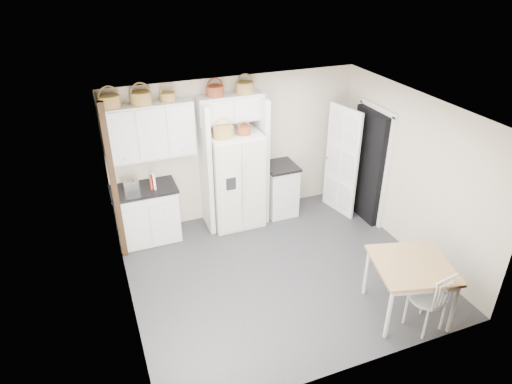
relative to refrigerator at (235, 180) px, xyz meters
name	(u,v)px	position (x,y,z in m)	size (l,w,h in m)	color
floor	(280,272)	(0.15, -1.65, -0.87)	(4.50, 4.50, 0.00)	#292931
ceiling	(285,112)	(0.15, -1.65, 1.73)	(4.50, 4.50, 0.00)	white
wall_back	(236,148)	(0.15, 0.35, 0.43)	(4.50, 4.50, 0.00)	beige
wall_left	(121,231)	(-2.10, -1.65, 0.43)	(4.00, 4.00, 0.00)	beige
wall_right	(411,174)	(2.40, -1.65, 0.43)	(4.00, 4.00, 0.00)	beige
refrigerator	(235,180)	(0.00, 0.00, 0.00)	(0.89, 0.72, 1.73)	silver
base_cab_left	(147,214)	(-1.59, 0.05, -0.39)	(1.02, 0.65, 0.95)	silver
base_cab_right	(279,190)	(0.88, 0.05, -0.40)	(0.53, 0.64, 0.94)	silver
dining_table	(408,288)	(1.40, -3.08, -0.46)	(0.98, 0.98, 0.82)	#95633E
windsor_chair	(428,298)	(1.45, -3.40, -0.37)	(0.48, 0.44, 0.98)	silver
counter_left	(143,189)	(-1.59, 0.05, 0.10)	(1.07, 0.69, 0.04)	black
counter_right	(280,166)	(0.88, 0.05, 0.09)	(0.58, 0.68, 0.04)	black
toaster	(131,185)	(-1.78, 0.03, 0.21)	(0.24, 0.14, 0.17)	silver
cookbook_red	(151,182)	(-1.46, -0.03, 0.23)	(0.03, 0.14, 0.22)	#A1281F
cookbook_cream	(154,181)	(-1.42, -0.03, 0.25)	(0.04, 0.16, 0.24)	white
basket_upper_a	(109,102)	(-1.90, 0.18, 1.58)	(0.33, 0.33, 0.19)	olive
basket_upper_b	(141,98)	(-1.43, 0.18, 1.58)	(0.33, 0.33, 0.19)	olive
basket_upper_c	(168,97)	(-1.02, 0.18, 1.55)	(0.24, 0.24, 0.14)	olive
basket_bridge_a	(215,91)	(-0.25, 0.18, 1.57)	(0.29, 0.29, 0.17)	maroon
basket_bridge_b	(245,87)	(0.26, 0.18, 1.57)	(0.31, 0.31, 0.18)	olive
basket_fridge_a	(223,132)	(-0.22, -0.10, 0.96)	(0.34, 0.34, 0.18)	olive
basket_fridge_b	(244,131)	(0.14, -0.10, 0.93)	(0.22, 0.22, 0.12)	maroon
upper_cabinet	(150,131)	(-1.35, 0.18, 1.03)	(1.40, 0.34, 0.90)	silver
bridge_cabinet	(230,108)	(0.00, 0.18, 1.26)	(1.12, 0.34, 0.45)	silver
fridge_panel_left	(206,168)	(-0.51, 0.05, 0.28)	(0.08, 0.60, 2.30)	silver
fridge_panel_right	(261,159)	(0.51, 0.05, 0.28)	(0.08, 0.60, 2.30)	silver
trim_post	(114,185)	(-2.05, -0.30, 0.43)	(0.09, 0.09, 2.60)	black
doorway_void	(369,166)	(2.31, -0.65, 0.16)	(0.18, 0.85, 2.05)	black
door_slab	(342,161)	(1.95, -0.32, 0.16)	(0.80, 0.04, 2.05)	white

